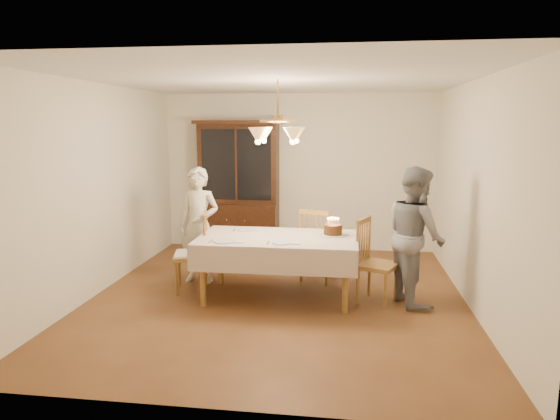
# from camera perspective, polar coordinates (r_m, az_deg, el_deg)

# --- Properties ---
(ground) EXTENTS (5.00, 5.00, 0.00)m
(ground) POSITION_cam_1_polar(r_m,az_deg,el_deg) (6.22, -0.25, -9.88)
(ground) COLOR brown
(ground) RESTS_ON ground
(room_shell) EXTENTS (5.00, 5.00, 5.00)m
(room_shell) POSITION_cam_1_polar(r_m,az_deg,el_deg) (5.89, -0.26, 4.78)
(room_shell) COLOR white
(room_shell) RESTS_ON ground
(dining_table) EXTENTS (1.90, 1.10, 0.76)m
(dining_table) POSITION_cam_1_polar(r_m,az_deg,el_deg) (6.03, -0.25, -3.76)
(dining_table) COLOR brown
(dining_table) RESTS_ON ground
(china_hutch) EXTENTS (1.38, 0.54, 2.16)m
(china_hutch) POSITION_cam_1_polar(r_m,az_deg,el_deg) (8.32, -4.73, 2.45)
(china_hutch) COLOR black
(china_hutch) RESTS_ON ground
(chair_far_side) EXTENTS (0.54, 0.53, 1.00)m
(chair_far_side) POSITION_cam_1_polar(r_m,az_deg,el_deg) (6.74, 4.37, -4.44)
(chair_far_side) COLOR brown
(chair_far_side) RESTS_ON ground
(chair_left_end) EXTENTS (0.51, 0.53, 1.00)m
(chair_left_end) POSITION_cam_1_polar(r_m,az_deg,el_deg) (6.42, -10.09, -5.18)
(chair_left_end) COLOR brown
(chair_left_end) RESTS_ON ground
(chair_right_end) EXTENTS (0.56, 0.57, 1.00)m
(chair_right_end) POSITION_cam_1_polar(r_m,az_deg,el_deg) (6.03, 10.98, -6.30)
(chair_right_end) COLOR brown
(chair_right_end) RESTS_ON ground
(elderly_woman) EXTENTS (0.62, 0.46, 1.54)m
(elderly_woman) POSITION_cam_1_polar(r_m,az_deg,el_deg) (6.71, -9.23, -1.73)
(elderly_woman) COLOR beige
(elderly_woman) RESTS_ON ground
(adult_in_grey) EXTENTS (0.82, 0.94, 1.62)m
(adult_in_grey) POSITION_cam_1_polar(r_m,az_deg,el_deg) (6.04, 15.21, -2.83)
(adult_in_grey) COLOR slate
(adult_in_grey) RESTS_ON ground
(birthday_cake) EXTENTS (0.30, 0.30, 0.22)m
(birthday_cake) POSITION_cam_1_polar(r_m,az_deg,el_deg) (6.10, 6.07, -2.32)
(birthday_cake) COLOR white
(birthday_cake) RESTS_ON dining_table
(place_setting_near_left) EXTENTS (0.40, 0.25, 0.02)m
(place_setting_near_left) POSITION_cam_1_polar(r_m,az_deg,el_deg) (5.78, -6.16, -3.57)
(place_setting_near_left) COLOR white
(place_setting_near_left) RESTS_ON dining_table
(place_setting_near_right) EXTENTS (0.38, 0.23, 0.02)m
(place_setting_near_right) POSITION_cam_1_polar(r_m,az_deg,el_deg) (5.68, 0.36, -3.75)
(place_setting_near_right) COLOR white
(place_setting_near_right) RESTS_ON dining_table
(place_setting_far_left) EXTENTS (0.38, 0.23, 0.02)m
(place_setting_far_left) POSITION_cam_1_polar(r_m,az_deg,el_deg) (6.38, -3.71, -2.26)
(place_setting_far_left) COLOR white
(place_setting_far_left) RESTS_ON dining_table
(chandelier) EXTENTS (0.62, 0.62, 0.73)m
(chandelier) POSITION_cam_1_polar(r_m,az_deg,el_deg) (5.87, -0.26, 8.63)
(chandelier) COLOR #BF8C3F
(chandelier) RESTS_ON ground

